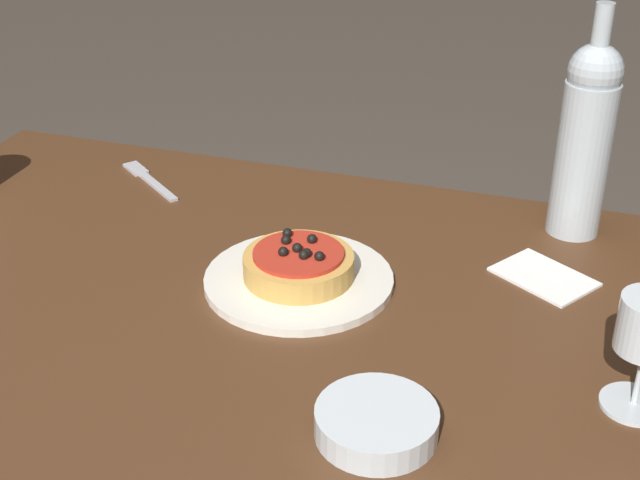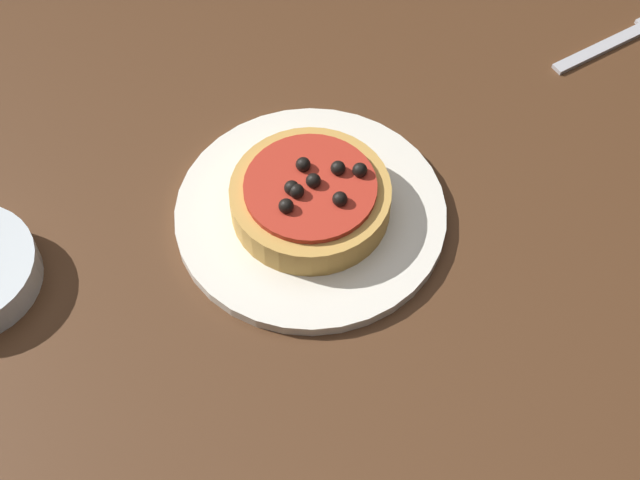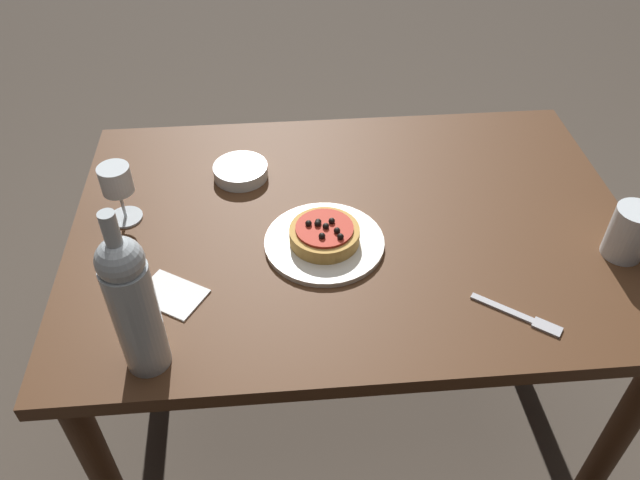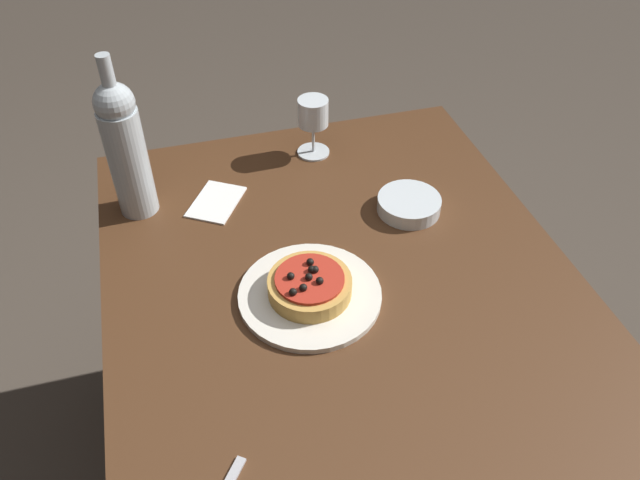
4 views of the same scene
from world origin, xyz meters
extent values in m
cube|color=#4C2D19|center=(0.00, 0.00, 0.73)|extent=(1.26, 0.87, 0.03)
cylinder|color=#4C2D19|center=(0.57, 0.38, 0.36)|extent=(0.06, 0.06, 0.71)
cylinder|color=#4C2D19|center=(0.57, -0.38, 0.36)|extent=(0.06, 0.06, 0.71)
cylinder|color=white|center=(0.07, 0.07, 0.76)|extent=(0.26, 0.26, 0.01)
cylinder|color=gold|center=(0.07, 0.07, 0.78)|extent=(0.15, 0.15, 0.03)
cylinder|color=#B72D1E|center=(0.07, 0.07, 0.80)|extent=(0.12, 0.12, 0.01)
sphere|color=black|center=(0.07, 0.07, 0.80)|extent=(0.01, 0.01, 0.01)
sphere|color=black|center=(0.04, 0.11, 0.80)|extent=(0.01, 0.01, 0.01)
sphere|color=black|center=(0.05, 0.06, 0.80)|extent=(0.01, 0.01, 0.01)
sphere|color=black|center=(0.08, 0.10, 0.80)|extent=(0.01, 0.01, 0.01)
sphere|color=black|center=(0.05, 0.09, 0.80)|extent=(0.01, 0.01, 0.01)
sphere|color=black|center=(0.10, 0.06, 0.80)|extent=(0.01, 0.01, 0.01)
sphere|color=black|center=(0.08, 0.06, 0.80)|extent=(0.01, 0.01, 0.01)
sphere|color=black|center=(0.08, 0.06, 0.80)|extent=(0.01, 0.01, 0.01)
cylinder|color=silver|center=(0.51, -0.06, 0.75)|extent=(0.08, 0.08, 0.00)
cylinder|color=silver|center=(0.51, -0.06, 0.79)|extent=(0.01, 0.01, 0.07)
cylinder|color=silver|center=(0.51, -0.06, 0.86)|extent=(0.07, 0.07, 0.06)
cylinder|color=#B2BCC1|center=(0.41, 0.35, 0.87)|extent=(0.08, 0.08, 0.23)
sphere|color=#B2BCC1|center=(0.41, 0.35, 1.00)|extent=(0.08, 0.08, 0.08)
cylinder|color=#B2BCC1|center=(0.41, 0.35, 1.06)|extent=(0.03, 0.03, 0.08)
cylinder|color=silver|center=(0.25, -0.19, 0.77)|extent=(0.13, 0.13, 0.03)
cube|color=white|center=(0.39, 0.19, 0.75)|extent=(0.16, 0.15, 0.00)
camera|label=1|loc=(0.43, -0.91, 1.39)|focal=50.00mm
camera|label=2|loc=(0.53, 0.26, 1.45)|focal=50.00mm
camera|label=3|loc=(0.16, 1.06, 1.67)|focal=35.00mm
camera|label=4|loc=(-0.67, 0.26, 1.59)|focal=35.00mm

